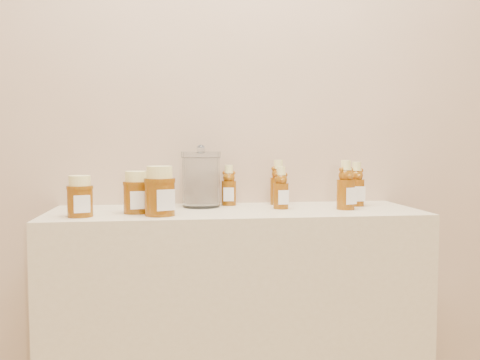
{
  "coord_description": "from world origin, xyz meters",
  "views": [
    {
      "loc": [
        -0.2,
        -0.09,
        1.11
      ],
      "look_at": [
        0.01,
        1.52,
        1.0
      ],
      "focal_mm": 38.0,
      "sensor_mm": 36.0,
      "label": 1
    }
  ],
  "objects": [
    {
      "name": "bear_bottle_back_mid",
      "position": [
        0.17,
        1.68,
        0.99
      ],
      "size": [
        0.07,
        0.07,
        0.18
      ],
      "primitive_type": null,
      "rotation": [
        0.0,
        0.0,
        0.15
      ],
      "color": "#663308",
      "rests_on": "display_table"
    },
    {
      "name": "honey_jar_back",
      "position": [
        -0.32,
        1.51,
        0.97
      ],
      "size": [
        0.1,
        0.1,
        0.13
      ],
      "primitive_type": null,
      "rotation": [
        0.0,
        0.0,
        0.22
      ],
      "color": "#663308",
      "rests_on": "display_table"
    },
    {
      "name": "bear_bottle_front_right",
      "position": [
        0.36,
        1.52,
        0.99
      ],
      "size": [
        0.08,
        0.08,
        0.18
      ],
      "primitive_type": null,
      "rotation": [
        0.0,
        0.0,
        0.34
      ],
      "color": "#663308",
      "rests_on": "display_table"
    },
    {
      "name": "bear_bottle_back_right",
      "position": [
        0.43,
        1.61,
        0.99
      ],
      "size": [
        0.06,
        0.06,
        0.17
      ],
      "primitive_type": null,
      "rotation": [
        0.0,
        0.0,
        0.1
      ],
      "color": "#663308",
      "rests_on": "display_table"
    },
    {
      "name": "honey_jar_left",
      "position": [
        -0.48,
        1.45,
        0.96
      ],
      "size": [
        0.1,
        0.1,
        0.12
      ],
      "primitive_type": null,
      "rotation": [
        0.0,
        0.0,
        0.31
      ],
      "color": "#663308",
      "rests_on": "display_table"
    },
    {
      "name": "bear_bottle_back_left",
      "position": [
        -0.01,
        1.68,
        0.98
      ],
      "size": [
        0.06,
        0.06,
        0.16
      ],
      "primitive_type": null,
      "rotation": [
        0.0,
        0.0,
        -0.14
      ],
      "color": "#663308",
      "rests_on": "display_table"
    },
    {
      "name": "display_table",
      "position": [
        0.0,
        1.55,
        0.45
      ],
      "size": [
        1.2,
        0.4,
        0.9
      ],
      "primitive_type": "cube",
      "color": "#C5B690",
      "rests_on": "ground"
    },
    {
      "name": "bear_bottle_front_left",
      "position": [
        0.15,
        1.56,
        0.98
      ],
      "size": [
        0.06,
        0.06,
        0.16
      ],
      "primitive_type": null,
      "rotation": [
        0.0,
        0.0,
        0.13
      ],
      "color": "#663308",
      "rests_on": "display_table"
    },
    {
      "name": "wall_back",
      "position": [
        0.0,
        1.75,
        1.35
      ],
      "size": [
        3.5,
        0.02,
        2.7
      ],
      "primitive_type": "cube",
      "color": "tan",
      "rests_on": "ground"
    },
    {
      "name": "honey_jar_front",
      "position": [
        -0.24,
        1.45,
        0.97
      ],
      "size": [
        0.12,
        0.12,
        0.15
      ],
      "primitive_type": null,
      "rotation": [
        0.0,
        0.0,
        0.42
      ],
      "color": "#663308",
      "rests_on": "display_table"
    },
    {
      "name": "glass_canister",
      "position": [
        -0.11,
        1.64,
        1.0
      ],
      "size": [
        0.15,
        0.15,
        0.21
      ],
      "primitive_type": null,
      "rotation": [
        0.0,
        0.0,
        0.15
      ],
      "color": "white",
      "rests_on": "display_table"
    }
  ]
}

